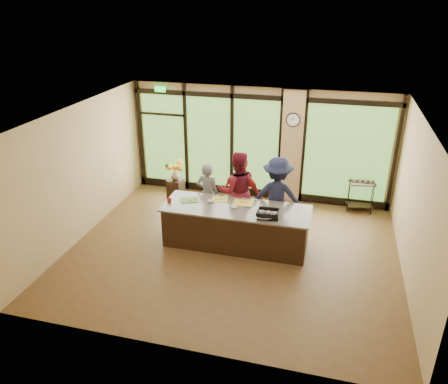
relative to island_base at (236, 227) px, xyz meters
The scene contains 25 objects.
floor 0.53m from the island_base, 90.00° to the right, with size 7.00×7.00×0.00m, color brown.
ceiling 2.58m from the island_base, 90.00° to the right, with size 7.00×7.00×0.00m, color silver.
back_wall 2.90m from the island_base, 90.00° to the left, with size 7.00×7.00×0.00m, color tan.
left_wall 3.67m from the island_base, behind, with size 6.00×6.00×0.00m, color tan.
right_wall 3.67m from the island_base, ahead, with size 6.00×6.00×0.00m, color tan.
window_wall 2.83m from the island_base, 86.48° to the left, with size 6.90×0.12×3.00m.
island_base is the anchor object (origin of this frame).
countertop 0.46m from the island_base, ahead, with size 3.20×1.10×0.04m, color gray.
wall_clock 3.25m from the island_base, 71.68° to the left, with size 0.36×0.04×0.36m.
cook_left 1.20m from the island_base, 138.79° to the left, with size 0.58×0.38×1.59m, color slate.
cook_midleft 0.97m from the island_base, 101.72° to the left, with size 0.92×0.72×1.90m, color maroon.
cook_midright 0.97m from the island_base, 93.97° to the left, with size 1.02×0.42×1.74m, color red.
cook_right 1.20m from the island_base, 45.14° to the left, with size 1.20×0.69×1.86m, color #1A1D39.
roasting_pan 0.93m from the island_base, 18.99° to the right, with size 0.44×0.34×0.08m, color black.
mixing_bowl 0.92m from the island_base, 27.21° to the right, with size 0.34×0.34×0.08m, color silver.
cutting_board_left 1.20m from the island_base, behind, with size 0.39×0.29×0.01m, color #45822F.
cutting_board_center 0.73m from the island_base, 145.82° to the left, with size 0.36×0.27×0.01m, color yellow.
cutting_board_right 0.56m from the island_base, 69.39° to the left, with size 0.44×0.33×0.01m, color yellow.
prep_bowl_near 0.80m from the island_base, 168.30° to the left, with size 0.14×0.14×0.04m, color white.
prep_bowl_mid 0.50m from the island_base, 153.79° to the right, with size 0.14×0.14×0.05m, color white.
prep_bowl_far 0.56m from the island_base, 25.12° to the left, with size 0.13×0.13×0.03m, color white.
red_ramekin 1.59m from the island_base, behind, with size 0.10×0.10×0.08m, color #A61D10.
flower_stand 2.52m from the island_base, 141.97° to the left, with size 0.37×0.37×0.74m, color black.
flower_vase 2.55m from the island_base, 141.97° to the left, with size 0.23×0.23×0.24m, color #8F724E.
bar_cart 3.64m from the island_base, 42.25° to the left, with size 0.70×0.48×0.87m.
Camera 1 is at (1.88, -7.92, 5.11)m, focal length 35.00 mm.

